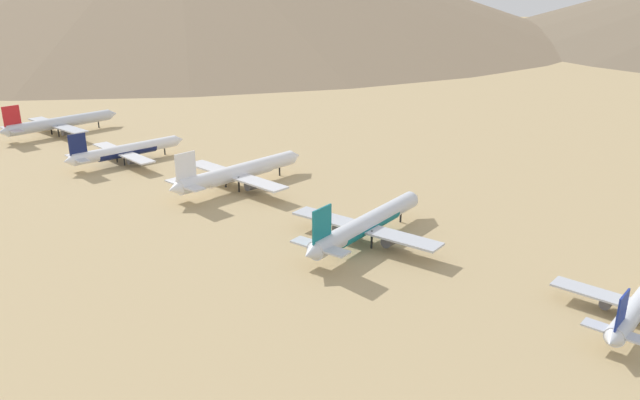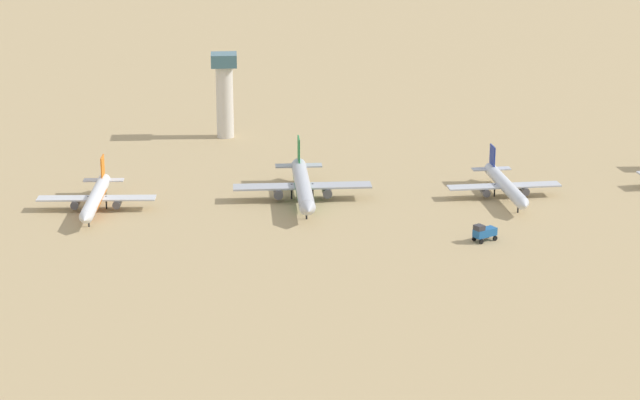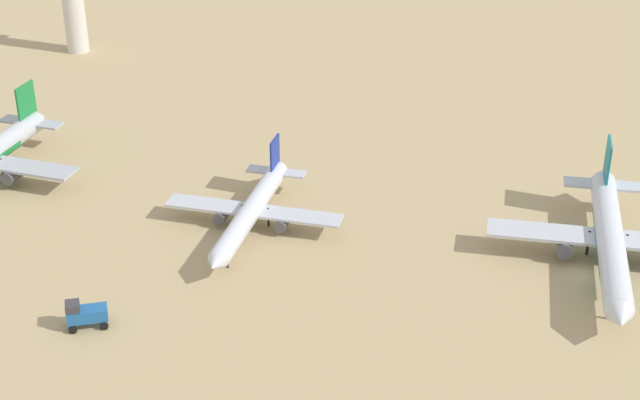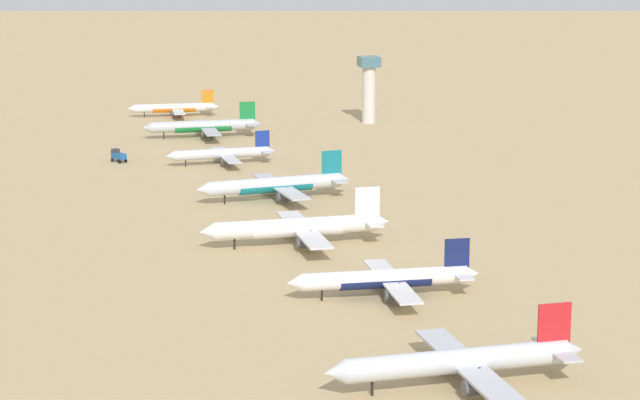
% 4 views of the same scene
% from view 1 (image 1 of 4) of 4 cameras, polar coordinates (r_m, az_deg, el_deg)
% --- Properties ---
extents(ground_plane, '(1800.00, 1800.00, 0.00)m').
position_cam_1_polar(ground_plane, '(130.80, 6.39, -3.75)').
color(ground_plane, tan).
extents(parked_jet_3, '(42.72, 34.84, 12.32)m').
position_cam_1_polar(parked_jet_3, '(128.05, 4.40, -2.23)').
color(parked_jet_3, silver).
rests_on(parked_jet_3, ground).
extents(parked_jet_4, '(44.39, 35.96, 12.83)m').
position_cam_1_polar(parked_jet_4, '(163.47, -7.61, 2.59)').
color(parked_jet_4, white).
rests_on(parked_jet_4, ground).
extents(parked_jet_5, '(39.05, 31.69, 11.27)m').
position_cam_1_polar(parked_jet_5, '(194.57, -17.66, 4.42)').
color(parked_jet_5, white).
rests_on(parked_jet_5, ground).
extents(parked_jet_6, '(44.04, 35.73, 12.71)m').
position_cam_1_polar(parked_jet_6, '(239.68, -23.12, 6.63)').
color(parked_jet_6, silver).
rests_on(parked_jet_6, ground).
extents(desert_hill_4, '(383.70, 383.70, 58.95)m').
position_cam_1_polar(desert_hill_4, '(848.86, 5.28, 17.99)').
color(desert_hill_4, '#847056').
rests_on(desert_hill_4, ground).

